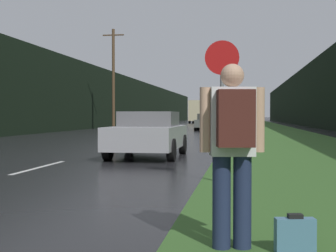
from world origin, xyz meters
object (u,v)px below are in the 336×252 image
Objects in this scene: car_passing_near at (148,134)px; delivery_truck at (198,111)px; suitcase at (295,236)px; car_passing_far at (207,122)px; hitchhiker_with_backpack at (233,144)px; stop_sign at (222,97)px.

car_passing_near is 61.79m from delivery_truck.
car_passing_far is at bearing 85.59° from suitcase.
hitchhiker_with_backpack is 1.02m from suitcase.
car_passing_near is at bearing 95.96° from hitchhiker_with_backpack.
stop_sign is at bearing -84.36° from delivery_truck.
suitcase is 0.09× the size of car_passing_far.
hitchhiker_with_backpack is at bearing 94.54° from car_passing_far.
suitcase is (0.57, -0.02, -0.84)m from hitchhiker_with_backpack.
delivery_truck is at bearing 86.09° from suitcase.
stop_sign is 0.67× the size of car_passing_far.
delivery_truck is (-7.47, 71.39, 1.74)m from suitcase.
delivery_truck reaches higher than hitchhiker_with_backpack.
suitcase is 0.04× the size of delivery_truck.
car_passing_near is (-2.76, 9.73, -0.30)m from hitchhiker_with_backpack.
stop_sign reaches higher than car_passing_near.
suitcase is (0.86, -4.41, -1.45)m from stop_sign.
delivery_truck is (-4.13, 61.64, 1.20)m from car_passing_near.
hitchhiker_with_backpack is at bearing 167.94° from suitcase.
hitchhiker_with_backpack reaches higher than suitcase.
hitchhiker_with_backpack is 4.66× the size of suitcase.
delivery_truck reaches higher than car_passing_far.
hitchhiker_with_backpack reaches higher than car_passing_near.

